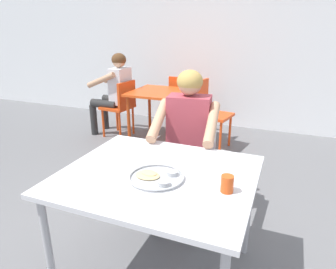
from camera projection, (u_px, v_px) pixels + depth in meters
name	position (u px, v px, depth m)	size (l,w,h in m)	color
ground_plane	(153.00, 269.00, 2.07)	(12.00, 12.00, 0.05)	slate
back_wall	(247.00, 15.00, 4.40)	(12.00, 0.12, 3.40)	white
table_foreground	(158.00, 184.00, 1.78)	(1.11, 0.96, 0.74)	silver
thali_tray	(157.00, 177.00, 1.68)	(0.32, 0.32, 0.03)	#B7BABF
drinking_cup	(227.00, 183.00, 1.54)	(0.07, 0.07, 0.09)	#D84C19
chair_foreground	(192.00, 150.00, 2.67)	(0.47, 0.48, 0.88)	silver
diner_foreground	(187.00, 134.00, 2.40)	(0.54, 0.59, 1.23)	#373737
table_background_red	(165.00, 98.00, 4.11)	(0.92, 0.78, 0.71)	#E04C19
chair_red_left	(121.00, 104.00, 4.34)	(0.43, 0.45, 0.82)	#D84517
chair_red_right	(208.00, 109.00, 3.98)	(0.50, 0.47, 0.89)	#EA4818
chair_red_far	(183.00, 99.00, 4.67)	(0.40, 0.43, 0.84)	#E84817
patron_background	(115.00, 87.00, 4.36)	(0.55, 0.49, 1.20)	#2B2B2B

